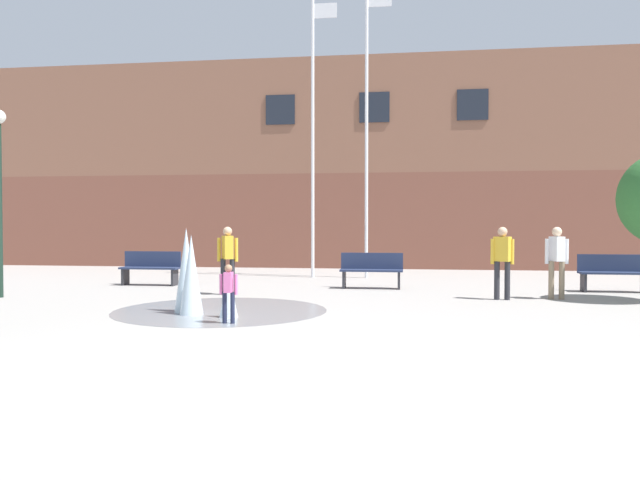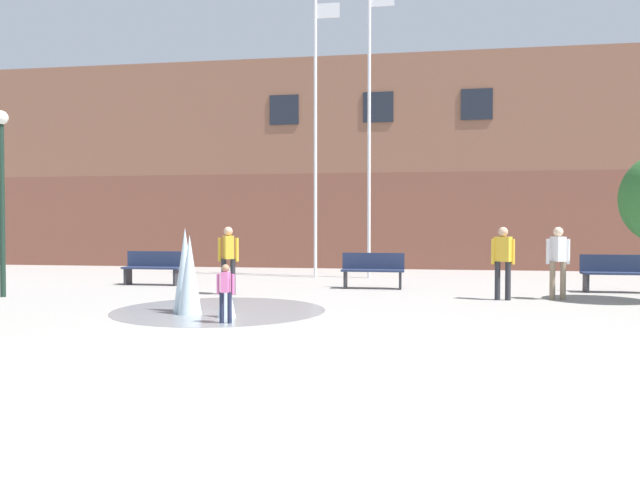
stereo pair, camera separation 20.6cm
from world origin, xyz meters
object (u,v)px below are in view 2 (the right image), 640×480
(park_bench_under_right_flagpole, at_px, (153,267))
(adult_near_bench, at_px, (228,255))
(lamp_post_left_lane, at_px, (2,177))
(adult_in_red, at_px, (503,257))
(flagpole_right, at_px, (370,121))
(teen_by_trashcan, at_px, (558,257))
(park_bench_far_right, at_px, (616,273))
(child_with_pink_shirt, at_px, (226,289))
(park_bench_near_trashcan, at_px, (373,270))
(flagpole_left, at_px, (316,127))

(park_bench_under_right_flagpole, relative_size, adult_near_bench, 1.01)
(lamp_post_left_lane, bearing_deg, adult_near_bench, 14.20)
(adult_in_red, xyz_separation_m, flagpole_right, (-3.28, 5.07, 3.86))
(adult_in_red, relative_size, teen_by_trashcan, 1.00)
(park_bench_far_right, relative_size, child_with_pink_shirt, 1.62)
(park_bench_under_right_flagpole, bearing_deg, child_with_pink_shirt, -56.69)
(park_bench_near_trashcan, xyz_separation_m, flagpole_right, (-0.32, 3.07, 4.31))
(flagpole_left, xyz_separation_m, flagpole_right, (1.66, -0.00, 0.13))
(park_bench_far_right, relative_size, flagpole_right, 0.18)
(lamp_post_left_lane, bearing_deg, flagpole_left, 45.14)
(park_bench_near_trashcan, height_order, flagpole_left, flagpole_left)
(park_bench_near_trashcan, distance_m, flagpole_left, 5.54)
(teen_by_trashcan, distance_m, flagpole_right, 7.62)
(adult_near_bench, distance_m, child_with_pink_shirt, 4.28)
(park_bench_far_right, height_order, flagpole_right, flagpole_right)
(park_bench_far_right, height_order, teen_by_trashcan, teen_by_trashcan)
(child_with_pink_shirt, height_order, flagpole_right, flagpole_right)
(park_bench_far_right, xyz_separation_m, flagpole_left, (-7.85, 3.06, 4.18))
(adult_near_bench, bearing_deg, teen_by_trashcan, -118.97)
(adult_in_red, bearing_deg, teen_by_trashcan, 42.42)
(teen_by_trashcan, bearing_deg, park_bench_far_right, 117.08)
(adult_in_red, distance_m, flagpole_right, 7.17)
(adult_near_bench, height_order, flagpole_right, flagpole_right)
(child_with_pink_shirt, bearing_deg, lamp_post_left_lane, -118.27)
(child_with_pink_shirt, height_order, lamp_post_left_lane, lamp_post_left_lane)
(flagpole_right, bearing_deg, park_bench_far_right, -26.35)
(park_bench_near_trashcan, xyz_separation_m, teen_by_trashcan, (4.16, -1.74, 0.45))
(park_bench_under_right_flagpole, distance_m, flagpole_left, 6.53)
(park_bench_near_trashcan, xyz_separation_m, child_with_pink_shirt, (-2.02, -5.99, 0.10))
(park_bench_under_right_flagpole, height_order, lamp_post_left_lane, lamp_post_left_lane)
(park_bench_under_right_flagpole, height_order, teen_by_trashcan, teen_by_trashcan)
(park_bench_under_right_flagpole, distance_m, park_bench_near_trashcan, 5.97)
(adult_in_red, relative_size, adult_near_bench, 1.00)
(adult_near_bench, xyz_separation_m, lamp_post_left_lane, (-4.91, -1.24, 1.79))
(park_bench_far_right, height_order, child_with_pink_shirt, child_with_pink_shirt)
(adult_in_red, relative_size, lamp_post_left_lane, 0.38)
(park_bench_far_right, bearing_deg, teen_by_trashcan, -134.45)
(flagpole_left, bearing_deg, park_bench_far_right, -21.33)
(park_bench_near_trashcan, bearing_deg, flagpole_right, 95.89)
(flagpole_left, xyz_separation_m, lamp_post_left_lane, (-6.19, -6.22, -1.93))
(adult_near_bench, bearing_deg, flagpole_right, -60.75)
(park_bench_near_trashcan, bearing_deg, flagpole_left, 122.78)
(teen_by_trashcan, distance_m, lamp_post_left_lane, 12.53)
(park_bench_far_right, distance_m, child_with_pink_shirt, 9.91)
(park_bench_near_trashcan, relative_size, adult_in_red, 1.01)
(park_bench_under_right_flagpole, distance_m, child_with_pink_shirt, 7.18)
(park_bench_under_right_flagpole, bearing_deg, teen_by_trashcan, -9.85)
(park_bench_far_right, distance_m, flagpole_left, 9.40)
(park_bench_near_trashcan, distance_m, child_with_pink_shirt, 6.32)
(park_bench_far_right, bearing_deg, adult_in_red, -145.41)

